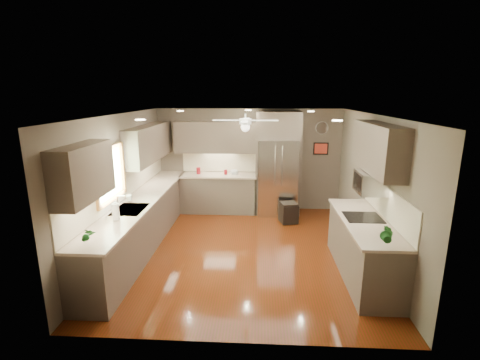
# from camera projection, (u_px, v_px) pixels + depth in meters

# --- Properties ---
(floor) EXTENTS (5.00, 5.00, 0.00)m
(floor) POSITION_uv_depth(u_px,v_px,m) (244.00, 250.00, 6.50)
(floor) COLOR #442209
(floor) RESTS_ON ground
(ceiling) EXTENTS (5.00, 5.00, 0.00)m
(ceiling) POSITION_uv_depth(u_px,v_px,m) (245.00, 115.00, 5.90)
(ceiling) COLOR white
(ceiling) RESTS_ON ground
(wall_back) EXTENTS (4.50, 0.00, 4.50)m
(wall_back) POSITION_uv_depth(u_px,v_px,m) (249.00, 160.00, 8.62)
(wall_back) COLOR #63584C
(wall_back) RESTS_ON ground
(wall_front) EXTENTS (4.50, 0.00, 4.50)m
(wall_front) POSITION_uv_depth(u_px,v_px,m) (235.00, 244.00, 3.78)
(wall_front) COLOR #63584C
(wall_front) RESTS_ON ground
(wall_left) EXTENTS (0.00, 5.00, 5.00)m
(wall_left) POSITION_uv_depth(u_px,v_px,m) (121.00, 184.00, 6.32)
(wall_left) COLOR #63584C
(wall_left) RESTS_ON ground
(wall_right) EXTENTS (0.00, 5.00, 5.00)m
(wall_right) POSITION_uv_depth(u_px,v_px,m) (373.00, 187.00, 6.08)
(wall_right) COLOR #63584C
(wall_right) RESTS_ON ground
(canister_a) EXTENTS (0.10, 0.10, 0.16)m
(canister_a) POSITION_uv_depth(u_px,v_px,m) (198.00, 171.00, 8.47)
(canister_a) COLOR maroon
(canister_a) RESTS_ON back_run
(canister_d) EXTENTS (0.08, 0.08, 0.12)m
(canister_d) POSITION_uv_depth(u_px,v_px,m) (226.00, 172.00, 8.41)
(canister_d) COLOR maroon
(canister_d) RESTS_ON back_run
(soap_bottle) EXTENTS (0.11, 0.11, 0.20)m
(soap_bottle) POSITION_uv_depth(u_px,v_px,m) (130.00, 197.00, 6.24)
(soap_bottle) COLOR white
(soap_bottle) RESTS_ON left_run
(potted_plant_left) EXTENTS (0.17, 0.12, 0.29)m
(potted_plant_left) POSITION_uv_depth(u_px,v_px,m) (87.00, 235.00, 4.45)
(potted_plant_left) COLOR #164E19
(potted_plant_left) RESTS_ON left_run
(potted_plant_right) EXTENTS (0.21, 0.18, 0.33)m
(potted_plant_right) POSITION_uv_depth(u_px,v_px,m) (388.00, 235.00, 4.40)
(potted_plant_right) COLOR #164E19
(potted_plant_right) RESTS_ON right_run
(bowl) EXTENTS (0.24, 0.24, 0.05)m
(bowl) POSITION_uv_depth(u_px,v_px,m) (234.00, 174.00, 8.40)
(bowl) COLOR beige
(bowl) RESTS_ON back_run
(left_run) EXTENTS (0.65, 4.70, 1.45)m
(left_run) POSITION_uv_depth(u_px,v_px,m) (143.00, 221.00, 6.64)
(left_run) COLOR #4A3C36
(left_run) RESTS_ON ground
(back_run) EXTENTS (1.85, 0.65, 1.45)m
(back_run) POSITION_uv_depth(u_px,v_px,m) (219.00, 192.00, 8.56)
(back_run) COLOR #4A3C36
(back_run) RESTS_ON ground
(uppers) EXTENTS (4.50, 4.70, 0.95)m
(uppers) POSITION_uv_depth(u_px,v_px,m) (208.00, 145.00, 6.78)
(uppers) COLOR #4A3C36
(uppers) RESTS_ON wall_left
(window) EXTENTS (0.05, 1.12, 0.92)m
(window) POSITION_uv_depth(u_px,v_px,m) (110.00, 174.00, 5.77)
(window) COLOR #BFF2B2
(window) RESTS_ON wall_left
(sink) EXTENTS (0.50, 0.70, 0.32)m
(sink) POSITION_uv_depth(u_px,v_px,m) (130.00, 211.00, 5.91)
(sink) COLOR silver
(sink) RESTS_ON left_run
(refrigerator) EXTENTS (1.06, 0.75, 2.45)m
(refrigerator) POSITION_uv_depth(u_px,v_px,m) (278.00, 165.00, 8.27)
(refrigerator) COLOR silver
(refrigerator) RESTS_ON ground
(right_run) EXTENTS (0.70, 2.20, 1.45)m
(right_run) POSITION_uv_depth(u_px,v_px,m) (363.00, 247.00, 5.51)
(right_run) COLOR #4A3C36
(right_run) RESTS_ON ground
(microwave) EXTENTS (0.43, 0.55, 0.34)m
(microwave) POSITION_uv_depth(u_px,v_px,m) (371.00, 182.00, 5.50)
(microwave) COLOR silver
(microwave) RESTS_ON wall_right
(ceiling_fan) EXTENTS (1.18, 1.18, 0.32)m
(ceiling_fan) POSITION_uv_depth(u_px,v_px,m) (245.00, 123.00, 6.23)
(ceiling_fan) COLOR white
(ceiling_fan) RESTS_ON ceiling
(recessed_lights) EXTENTS (2.84, 3.14, 0.01)m
(recessed_lights) POSITION_uv_depth(u_px,v_px,m) (243.00, 114.00, 6.29)
(recessed_lights) COLOR white
(recessed_lights) RESTS_ON ceiling
(wall_clock) EXTENTS (0.30, 0.03, 0.30)m
(wall_clock) POSITION_uv_depth(u_px,v_px,m) (322.00, 128.00, 8.32)
(wall_clock) COLOR white
(wall_clock) RESTS_ON wall_back
(framed_print) EXTENTS (0.36, 0.03, 0.30)m
(framed_print) POSITION_uv_depth(u_px,v_px,m) (321.00, 149.00, 8.44)
(framed_print) COLOR black
(framed_print) RESTS_ON wall_back
(stool) EXTENTS (0.45, 0.45, 0.45)m
(stool) POSITION_uv_depth(u_px,v_px,m) (288.00, 213.00, 7.82)
(stool) COLOR black
(stool) RESTS_ON ground
(paper_towel) EXTENTS (0.11, 0.11, 0.28)m
(paper_towel) POSITION_uv_depth(u_px,v_px,m) (116.00, 212.00, 5.35)
(paper_towel) COLOR white
(paper_towel) RESTS_ON left_run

